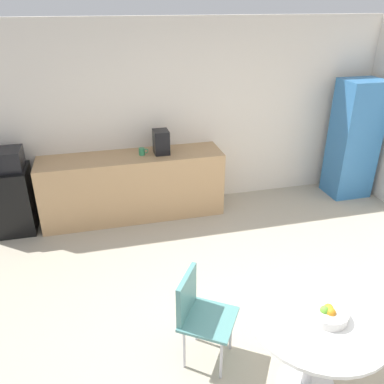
{
  "coord_description": "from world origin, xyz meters",
  "views": [
    {
      "loc": [
        -1.2,
        -2.33,
        2.79
      ],
      "look_at": [
        -0.28,
        1.29,
        0.95
      ],
      "focal_mm": 36.81,
      "sensor_mm": 36.0,
      "label": 1
    }
  ],
  "objects_px": {
    "mini_fridge": "(11,200)",
    "mug_white": "(142,151)",
    "round_table": "(316,332)",
    "locker_cabinet": "(354,140)",
    "fruit_bowl": "(328,314)",
    "microwave": "(2,160)",
    "chair_teal": "(197,308)",
    "coffee_maker": "(161,142)"
  },
  "relations": [
    {
      "from": "locker_cabinet",
      "to": "coffee_maker",
      "type": "relative_size",
      "value": 5.52
    },
    {
      "from": "mini_fridge",
      "to": "mug_white",
      "type": "xyz_separation_m",
      "value": [
        1.74,
        -0.0,
        0.52
      ]
    },
    {
      "from": "round_table",
      "to": "locker_cabinet",
      "type": "bearing_deg",
      "value": 52.36
    },
    {
      "from": "locker_cabinet",
      "to": "mug_white",
      "type": "xyz_separation_m",
      "value": [
        -3.18,
        0.1,
        0.06
      ]
    },
    {
      "from": "fruit_bowl",
      "to": "chair_teal",
      "type": "bearing_deg",
      "value": 146.73
    },
    {
      "from": "round_table",
      "to": "mug_white",
      "type": "distance_m",
      "value": 3.26
    },
    {
      "from": "microwave",
      "to": "round_table",
      "type": "height_order",
      "value": "microwave"
    },
    {
      "from": "fruit_bowl",
      "to": "mug_white",
      "type": "distance_m",
      "value": 3.28
    },
    {
      "from": "locker_cabinet",
      "to": "mug_white",
      "type": "distance_m",
      "value": 3.18
    },
    {
      "from": "mini_fridge",
      "to": "locker_cabinet",
      "type": "relative_size",
      "value": 0.49
    },
    {
      "from": "microwave",
      "to": "locker_cabinet",
      "type": "bearing_deg",
      "value": -1.17
    },
    {
      "from": "round_table",
      "to": "mug_white",
      "type": "bearing_deg",
      "value": 105.16
    },
    {
      "from": "locker_cabinet",
      "to": "chair_teal",
      "type": "xyz_separation_m",
      "value": [
        -3.1,
        -2.51,
        -0.36
      ]
    },
    {
      "from": "microwave",
      "to": "chair_teal",
      "type": "xyz_separation_m",
      "value": [
        1.81,
        -2.61,
        -0.47
      ]
    },
    {
      "from": "locker_cabinet",
      "to": "fruit_bowl",
      "type": "distance_m",
      "value": 3.81
    },
    {
      "from": "locker_cabinet",
      "to": "coffee_maker",
      "type": "height_order",
      "value": "locker_cabinet"
    },
    {
      "from": "locker_cabinet",
      "to": "mug_white",
      "type": "height_order",
      "value": "locker_cabinet"
    },
    {
      "from": "microwave",
      "to": "chair_teal",
      "type": "relative_size",
      "value": 0.58
    },
    {
      "from": "round_table",
      "to": "fruit_bowl",
      "type": "distance_m",
      "value": 0.2
    },
    {
      "from": "round_table",
      "to": "fruit_bowl",
      "type": "xyz_separation_m",
      "value": [
        0.05,
        -0.03,
        0.19
      ]
    },
    {
      "from": "mini_fridge",
      "to": "locker_cabinet",
      "type": "xyz_separation_m",
      "value": [
        4.92,
        -0.1,
        0.45
      ]
    },
    {
      "from": "microwave",
      "to": "coffee_maker",
      "type": "xyz_separation_m",
      "value": [
        2.0,
        0.0,
        0.07
      ]
    },
    {
      "from": "locker_cabinet",
      "to": "coffee_maker",
      "type": "distance_m",
      "value": 2.92
    },
    {
      "from": "mini_fridge",
      "to": "microwave",
      "type": "height_order",
      "value": "microwave"
    },
    {
      "from": "mini_fridge",
      "to": "chair_teal",
      "type": "distance_m",
      "value": 3.18
    },
    {
      "from": "round_table",
      "to": "fruit_bowl",
      "type": "height_order",
      "value": "fruit_bowl"
    },
    {
      "from": "mini_fridge",
      "to": "chair_teal",
      "type": "height_order",
      "value": "mini_fridge"
    },
    {
      "from": "mug_white",
      "to": "coffee_maker",
      "type": "bearing_deg",
      "value": 0.09
    },
    {
      "from": "mini_fridge",
      "to": "fruit_bowl",
      "type": "relative_size",
      "value": 3.15
    },
    {
      "from": "chair_teal",
      "to": "locker_cabinet",
      "type": "bearing_deg",
      "value": 39.0
    },
    {
      "from": "mini_fridge",
      "to": "round_table",
      "type": "height_order",
      "value": "mini_fridge"
    },
    {
      "from": "chair_teal",
      "to": "coffee_maker",
      "type": "xyz_separation_m",
      "value": [
        0.19,
        2.61,
        0.54
      ]
    },
    {
      "from": "locker_cabinet",
      "to": "fruit_bowl",
      "type": "relative_size",
      "value": 6.44
    },
    {
      "from": "microwave",
      "to": "mug_white",
      "type": "relative_size",
      "value": 3.72
    },
    {
      "from": "round_table",
      "to": "coffee_maker",
      "type": "bearing_deg",
      "value": 100.58
    },
    {
      "from": "microwave",
      "to": "coffee_maker",
      "type": "bearing_deg",
      "value": 0.0
    },
    {
      "from": "microwave",
      "to": "round_table",
      "type": "bearing_deg",
      "value": -50.37
    },
    {
      "from": "chair_teal",
      "to": "mug_white",
      "type": "relative_size",
      "value": 6.43
    },
    {
      "from": "microwave",
      "to": "round_table",
      "type": "relative_size",
      "value": 0.47
    },
    {
      "from": "round_table",
      "to": "chair_teal",
      "type": "relative_size",
      "value": 1.22
    },
    {
      "from": "locker_cabinet",
      "to": "mini_fridge",
      "type": "bearing_deg",
      "value": 178.83
    },
    {
      "from": "locker_cabinet",
      "to": "chair_teal",
      "type": "distance_m",
      "value": 4.01
    }
  ]
}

